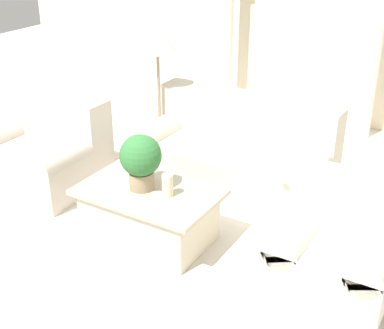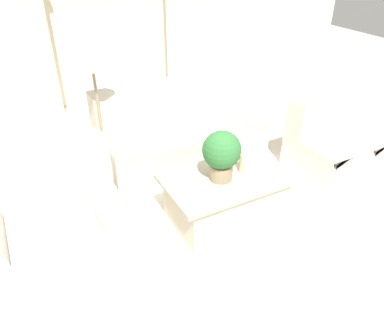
% 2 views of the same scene
% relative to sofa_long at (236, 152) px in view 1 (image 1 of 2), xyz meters
% --- Properties ---
extents(ground_plane, '(16.00, 16.00, 0.00)m').
position_rel_sofa_long_xyz_m(ground_plane, '(-0.13, -1.08, -0.36)').
color(ground_plane, silver).
extents(wall_back, '(10.00, 0.06, 3.20)m').
position_rel_sofa_long_xyz_m(wall_back, '(-0.13, 2.34, 1.24)').
color(wall_back, beige).
rests_on(wall_back, ground_plane).
extents(sofa_long, '(2.03, 0.97, 0.91)m').
position_rel_sofa_long_xyz_m(sofa_long, '(0.00, 0.00, 0.00)').
color(sofa_long, beige).
rests_on(sofa_long, ground_plane).
extents(loveseat, '(1.26, 0.97, 0.91)m').
position_rel_sofa_long_xyz_m(loveseat, '(-1.78, -1.03, 0.01)').
color(loveseat, beige).
rests_on(loveseat, ground_plane).
extents(coffee_table, '(1.22, 0.75, 0.49)m').
position_rel_sofa_long_xyz_m(coffee_table, '(-0.16, -1.38, -0.11)').
color(coffee_table, beige).
rests_on(coffee_table, ground_plane).
extents(potted_plant, '(0.36, 0.36, 0.49)m').
position_rel_sofa_long_xyz_m(potted_plant, '(-0.23, -1.38, 0.41)').
color(potted_plant, '#937F60').
rests_on(potted_plant, coffee_table).
extents(pillar_candle, '(0.10, 0.10, 0.20)m').
position_rel_sofa_long_xyz_m(pillar_candle, '(0.04, -1.37, 0.23)').
color(pillar_candle, beige).
rests_on(pillar_candle, coffee_table).
extents(floor_lamp, '(0.41, 0.41, 1.56)m').
position_rel_sofa_long_xyz_m(floor_lamp, '(-0.98, 0.01, 1.00)').
color(floor_lamp, gray).
rests_on(floor_lamp, ground_plane).
extents(column_left, '(0.24, 0.24, 2.26)m').
position_rel_sofa_long_xyz_m(column_left, '(-1.17, 1.97, 0.80)').
color(column_left, silver).
rests_on(column_left, ground_plane).
extents(column_right, '(0.24, 0.24, 2.26)m').
position_rel_sofa_long_xyz_m(column_right, '(0.85, 1.97, 0.80)').
color(column_right, silver).
rests_on(column_right, ground_plane).
extents(armchair, '(0.88, 0.81, 0.88)m').
position_rel_sofa_long_xyz_m(armchair, '(1.46, -1.17, -0.00)').
color(armchair, beige).
rests_on(armchair, ground_plane).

